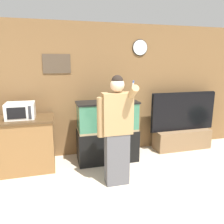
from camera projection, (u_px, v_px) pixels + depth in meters
wall_back_paneled at (94, 91)px, 4.37m from camera, size 10.00×0.08×2.60m
counter_island at (12, 145)px, 3.76m from camera, size 1.42×0.67×0.93m
microwave at (20, 111)px, 3.68m from camera, size 0.46×0.38×0.27m
aquarium_on_stand at (107, 132)px, 4.13m from camera, size 1.13×0.50×1.16m
tv_on_stand at (182, 132)px, 4.77m from camera, size 1.49×0.40×1.25m
person_standing at (117, 130)px, 3.25m from camera, size 0.53×0.40×1.69m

